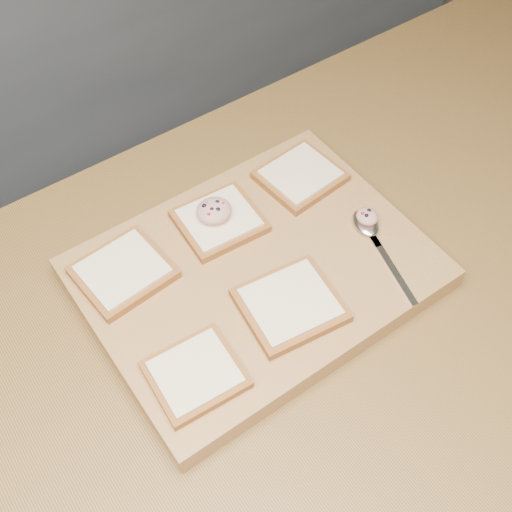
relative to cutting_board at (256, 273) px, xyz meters
The scene contains 10 objects.
island_counter 0.48m from the cutting_board, 153.00° to the right, with size 2.00×0.80×0.90m.
cutting_board is the anchor object (origin of this frame).
bread_far_left 0.19m from the cutting_board, 149.76° to the left, with size 0.13×0.12×0.02m.
bread_far_center 0.10m from the cutting_board, 90.11° to the left, with size 0.12×0.11×0.02m.
bread_far_right 0.18m from the cutting_board, 32.20° to the left, with size 0.12×0.12×0.02m.
bread_near_left 0.19m from the cutting_board, 149.01° to the right, with size 0.12×0.11×0.02m.
bread_near_center 0.09m from the cutting_board, 92.38° to the right, with size 0.14×0.13×0.02m.
tuna_salad_dollop 0.11m from the cutting_board, 92.71° to the left, with size 0.05×0.05×0.02m.
spoon 0.18m from the cutting_board, 15.10° to the right, with size 0.07×0.18×0.01m.
spoon_salad 0.18m from the cutting_board, 10.90° to the right, with size 0.03×0.03×0.02m.
Camera 1 is at (-0.20, -0.38, 1.67)m, focal length 45.00 mm.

